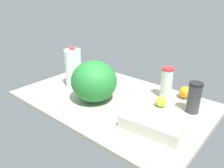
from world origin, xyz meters
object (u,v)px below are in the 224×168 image
object	(u,v)px
egg_carton	(150,126)
orange_beside_bowl	(185,92)
tumbler_cup	(167,83)
lemon_far_back	(161,101)
shaker_bottle	(194,98)
milk_jug	(73,68)
watermelon	(94,81)
orange_near_front	(80,73)

from	to	relation	value
egg_carton	orange_beside_bowl	xyz separation A→B (cm)	(-2.14, 45.89, 0.71)
egg_carton	tumbler_cup	distance (cm)	41.37
egg_carton	lemon_far_back	bearing A→B (deg)	102.15
shaker_bottle	orange_beside_bowl	world-z (taller)	shaker_bottle
egg_carton	tumbler_cup	xyz separation A→B (cm)	(-12.26, 38.91, 6.86)
shaker_bottle	milk_jug	distance (cm)	81.05
watermelon	orange_near_front	world-z (taller)	watermelon
orange_beside_bowl	watermelon	bearing A→B (deg)	-137.34
egg_carton	orange_near_front	world-z (taller)	orange_near_front
milk_jug	orange_beside_bowl	distance (cm)	76.52
egg_carton	milk_jug	size ratio (longest dim) A/B	1.07
milk_jug	tumbler_cup	distance (cm)	63.88
watermelon	orange_beside_bowl	world-z (taller)	watermelon
tumbler_cup	orange_near_front	bearing A→B (deg)	-169.29
egg_carton	lemon_far_back	size ratio (longest dim) A/B	4.60
watermelon	shaker_bottle	world-z (taller)	watermelon
shaker_bottle	watermelon	bearing A→B (deg)	-154.43
orange_near_front	shaker_bottle	bearing A→B (deg)	3.84
shaker_bottle	orange_near_front	bearing A→B (deg)	-176.16
lemon_far_back	orange_beside_bowl	size ratio (longest dim) A/B	0.85
shaker_bottle	orange_beside_bowl	distance (cm)	18.01
egg_carton	orange_beside_bowl	world-z (taller)	orange_beside_bowl
shaker_bottle	lemon_far_back	bearing A→B (deg)	-160.31
tumbler_cup	watermelon	bearing A→B (deg)	-135.16
milk_jug	orange_near_front	bearing A→B (deg)	125.25
milk_jug	tumbler_cup	world-z (taller)	milk_jug
watermelon	egg_carton	bearing A→B (deg)	-8.67
egg_carton	orange_near_front	xyz separation A→B (cm)	(-79.91, 26.12, 0.38)
egg_carton	lemon_far_back	distance (cm)	27.41
tumbler_cup	orange_near_front	size ratio (longest dim) A/B	2.80
egg_carton	tumbler_cup	size ratio (longest dim) A/B	1.52
shaker_bottle	egg_carton	bearing A→B (deg)	-104.33
milk_jug	tumbler_cup	xyz separation A→B (cm)	(58.12, 26.27, -3.46)
shaker_bottle	milk_jug	size ratio (longest dim) A/B	0.63
tumbler_cup	orange_beside_bowl	distance (cm)	13.74
milk_jug	egg_carton	bearing A→B (deg)	-10.18
lemon_far_back	watermelon	bearing A→B (deg)	-151.92
watermelon	egg_carton	distance (cm)	46.05
egg_carton	orange_beside_bowl	distance (cm)	45.95
milk_jug	lemon_far_back	world-z (taller)	milk_jug
watermelon	orange_beside_bowl	bearing A→B (deg)	42.66
shaker_bottle	milk_jug	xyz separation A→B (cm)	(-78.56, -19.39, 4.52)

